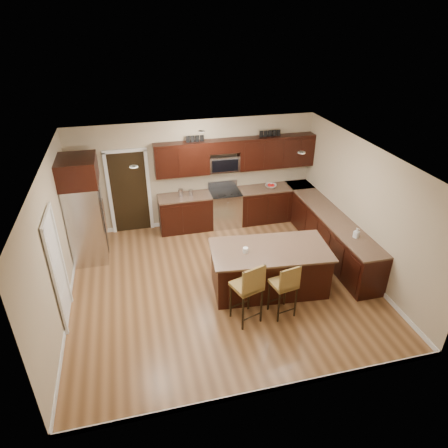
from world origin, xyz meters
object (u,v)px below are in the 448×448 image
object	(u,v)px
refrigerator	(84,209)
range	(225,208)
island	(269,270)
stool_left	(249,287)
stool_mid	(285,285)

from	to	relation	value
refrigerator	range	bearing A→B (deg)	13.13
island	stool_left	bearing A→B (deg)	-123.39
range	stool_mid	xyz separation A→B (m)	(0.19, -3.65, 0.22)
range	stool_left	world-z (taller)	stool_left
range	island	bearing A→B (deg)	-85.97
range	refrigerator	distance (m)	3.47
island	stool_left	xyz separation A→B (m)	(-0.69, -0.85, 0.34)
range	stool_mid	world-z (taller)	range
range	island	distance (m)	2.81
stool_left	stool_mid	size ratio (longest dim) A/B	1.11
stool_mid	island	bearing A→B (deg)	78.90
island	refrigerator	bearing A→B (deg)	155.37
stool_left	refrigerator	world-z (taller)	refrigerator
stool_left	island	bearing A→B (deg)	33.09
stool_left	refrigerator	bearing A→B (deg)	116.29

